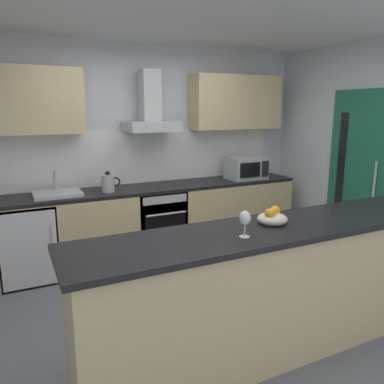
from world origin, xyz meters
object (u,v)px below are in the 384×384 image
(oven, at_px, (157,221))
(wine_glass, at_px, (245,219))
(kettle, at_px, (108,183))
(sink, at_px, (57,193))
(range_hood, at_px, (151,112))
(refrigerator, at_px, (28,242))
(microwave, at_px, (246,168))
(fruit_bowl, at_px, (272,218))

(oven, xyz_separation_m, wine_glass, (-0.24, -2.28, 0.67))
(kettle, bearing_deg, oven, 3.24)
(sink, distance_m, range_hood, 1.44)
(refrigerator, height_order, microwave, microwave)
(sink, relative_size, wine_glass, 2.81)
(refrigerator, xyz_separation_m, range_hood, (1.49, 0.13, 1.36))
(range_hood, bearing_deg, refrigerator, -174.91)
(refrigerator, relative_size, microwave, 1.70)
(kettle, distance_m, fruit_bowl, 2.20)
(sink, bearing_deg, oven, -0.55)
(microwave, distance_m, sink, 2.43)
(sink, xyz_separation_m, wine_glass, (0.90, -2.29, 0.20))
(kettle, xyz_separation_m, range_hood, (0.60, 0.16, 0.78))
(oven, bearing_deg, microwave, -1.24)
(microwave, distance_m, wine_glass, 2.72)
(oven, distance_m, fruit_bowl, 2.20)
(oven, relative_size, sink, 1.60)
(microwave, height_order, wine_glass, microwave)
(microwave, bearing_deg, range_hood, 173.00)
(oven, distance_m, microwave, 1.41)
(refrigerator, bearing_deg, fruit_bowl, -53.06)
(microwave, bearing_deg, oven, 178.76)
(range_hood, height_order, fruit_bowl, range_hood)
(range_hood, relative_size, wine_glass, 4.05)
(kettle, bearing_deg, microwave, 0.18)
(wine_glass, xyz_separation_m, fruit_bowl, (0.35, 0.16, -0.08))
(kettle, height_order, wine_glass, wine_glass)
(range_hood, bearing_deg, kettle, -164.66)
(refrigerator, relative_size, wine_glass, 4.78)
(oven, relative_size, wine_glass, 4.50)
(wine_glass, bearing_deg, oven, 83.89)
(microwave, height_order, range_hood, range_hood)
(oven, xyz_separation_m, refrigerator, (-1.49, -0.00, -0.03))
(fruit_bowl, bearing_deg, sink, 120.42)
(oven, bearing_deg, kettle, -176.76)
(refrigerator, bearing_deg, microwave, -0.52)
(refrigerator, height_order, sink, sink)
(sink, bearing_deg, fruit_bowl, -59.58)
(oven, distance_m, kettle, 0.81)
(range_hood, distance_m, wine_glass, 2.51)
(microwave, relative_size, sink, 1.00)
(refrigerator, xyz_separation_m, microwave, (2.77, -0.03, 0.62))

